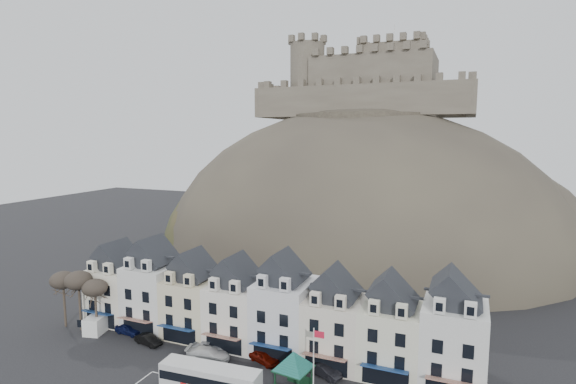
% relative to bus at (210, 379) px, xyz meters
% --- Properties ---
extents(townhouse_terrace, '(54.40, 9.35, 11.80)m').
position_rel_bus_xyz_m(townhouse_terrace, '(0.35, 12.26, 3.56)').
color(townhouse_terrace, white).
rests_on(townhouse_terrace, ground).
extents(castle_hill, '(100.00, 76.00, 68.00)m').
position_rel_bus_xyz_m(castle_hill, '(1.46, 65.25, -1.64)').
color(castle_hill, '#39322C').
rests_on(castle_hill, ground).
extents(castle, '(50.20, 22.20, 22.00)m').
position_rel_bus_xyz_m(castle, '(0.71, 72.23, 38.45)').
color(castle, brown).
rests_on(castle, ground).
extents(tree_left_far, '(3.61, 3.61, 8.24)m').
position_rel_bus_xyz_m(tree_left_far, '(-28.79, 6.80, 5.15)').
color(tree_left_far, '#382F23').
rests_on(tree_left_far, ground).
extents(tree_left_mid, '(3.78, 3.78, 8.64)m').
position_rel_bus_xyz_m(tree_left_mid, '(-25.79, 6.80, 5.50)').
color(tree_left_mid, '#382F23').
rests_on(tree_left_mid, ground).
extents(tree_left_near, '(3.43, 3.43, 7.84)m').
position_rel_bus_xyz_m(tree_left_near, '(-22.79, 6.80, 4.81)').
color(tree_left_near, '#382F23').
rests_on(tree_left_near, ground).
extents(bus, '(11.32, 3.28, 3.16)m').
position_rel_bus_xyz_m(bus, '(0.00, 0.00, 0.00)').
color(bus, '#262628').
rests_on(bus, ground).
extents(bus_shelter, '(7.09, 7.09, 4.55)m').
position_rel_bus_xyz_m(bus_shelter, '(8.10, 3.90, 1.79)').
color(bus_shelter, black).
rests_on(bus_shelter, ground).
extents(flagpole, '(1.18, 0.12, 8.13)m').
position_rel_bus_xyz_m(flagpole, '(10.86, 2.76, 2.90)').
color(flagpole, silver).
rests_on(flagpole, ground).
extents(white_van, '(3.50, 5.68, 2.41)m').
position_rel_bus_xyz_m(white_van, '(-23.25, 7.84, -0.53)').
color(white_van, white).
rests_on(white_van, ground).
extents(car_navy, '(4.27, 2.00, 1.42)m').
position_rel_bus_xyz_m(car_navy, '(-18.51, 8.29, -1.04)').
color(car_navy, '#0B1137').
rests_on(car_navy, ground).
extents(car_black, '(4.25, 2.15, 1.34)m').
position_rel_bus_xyz_m(car_black, '(-13.81, 6.72, -1.08)').
color(car_black, black).
rests_on(car_black, ground).
extents(car_silver, '(4.69, 2.99, 1.23)m').
position_rel_bus_xyz_m(car_silver, '(-5.39, 8.30, -1.13)').
color(car_silver, '#B7B9C0').
rests_on(car_silver, ground).
extents(car_white, '(5.79, 3.26, 1.58)m').
position_rel_bus_xyz_m(car_white, '(-4.19, 6.16, -0.95)').
color(car_white, silver).
rests_on(car_white, ground).
extents(car_maroon, '(4.64, 3.20, 1.47)m').
position_rel_bus_xyz_m(car_maroon, '(2.42, 8.30, -1.01)').
color(car_maroon, '#590D05').
rests_on(car_maroon, ground).
extents(car_charcoal, '(4.68, 3.08, 1.46)m').
position_rel_bus_xyz_m(car_charcoal, '(10.21, 8.09, -1.02)').
color(car_charcoal, black).
rests_on(car_charcoal, ground).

